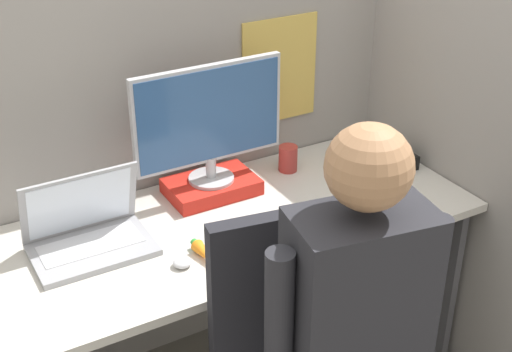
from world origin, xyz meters
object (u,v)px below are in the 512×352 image
at_px(monitor, 209,119).
at_px(carrot_toy, 205,254).
at_px(paper_box, 212,186).
at_px(person, 371,349).
at_px(coffee_mug, 288,158).
at_px(laptop, 89,235).
at_px(stapler, 404,158).

distance_m(monitor, carrot_toy, 0.49).
distance_m(paper_box, person, 0.97).
xyz_separation_m(paper_box, person, (-0.05, -0.97, 0.03)).
distance_m(carrot_toy, coffee_mug, 0.65).
distance_m(monitor, coffee_mug, 0.40).
height_order(paper_box, laptop, laptop).
height_order(person, coffee_mug, person).
bearing_deg(stapler, person, -134.41).
relative_size(laptop, coffee_mug, 3.72).
relative_size(paper_box, coffee_mug, 3.18).
height_order(paper_box, person, person).
bearing_deg(person, stapler, 45.59).
bearing_deg(stapler, monitor, 167.17).
bearing_deg(laptop, paper_box, 14.33).
bearing_deg(paper_box, carrot_toy, -119.52).
relative_size(paper_box, monitor, 0.57).
bearing_deg(laptop, carrot_toy, -39.37).
bearing_deg(coffee_mug, monitor, -178.22).
height_order(monitor, person, person).
relative_size(stapler, coffee_mug, 1.34).
relative_size(person, coffee_mug, 14.07).
height_order(laptop, stapler, laptop).
height_order(paper_box, monitor, monitor).
height_order(laptop, carrot_toy, laptop).
bearing_deg(carrot_toy, person, -76.17).
distance_m(laptop, carrot_toy, 0.37).
bearing_deg(paper_box, laptop, -165.67).
height_order(stapler, person, person).
bearing_deg(coffee_mug, stapler, -23.42).
height_order(paper_box, stapler, stapler).
bearing_deg(paper_box, person, -93.02).
xyz_separation_m(laptop, person, (0.44, -0.85, 0.01)).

